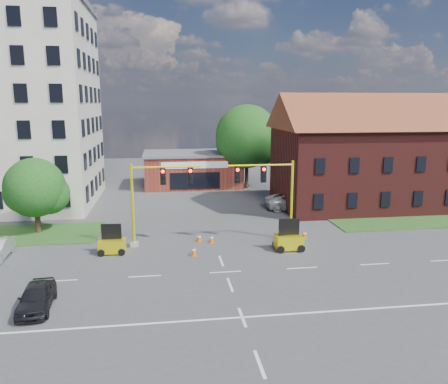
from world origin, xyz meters
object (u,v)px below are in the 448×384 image
at_px(signal_mast_east, 271,191).
at_px(pickup_white, 296,201).
at_px(trailer_east, 289,241).
at_px(signal_mast_west, 155,194).
at_px(trailer_west, 112,244).
at_px(sedan_dark, 36,297).

distance_m(signal_mast_east, pickup_white, 11.20).
bearing_deg(signal_mast_east, trailer_east, -71.60).
bearing_deg(signal_mast_east, signal_mast_west, 180.00).
xyz_separation_m(signal_mast_east, trailer_east, (0.79, -2.38, -3.23)).
xyz_separation_m(trailer_west, pickup_white, (16.78, 10.92, 0.19)).
height_order(trailer_west, pickup_white, trailer_west).
bearing_deg(pickup_white, trailer_east, 162.93).
bearing_deg(pickup_white, signal_mast_east, 154.74).
bearing_deg(trailer_west, pickup_white, 36.73).
xyz_separation_m(signal_mast_east, sedan_dark, (-14.70, -9.63, -3.25)).
bearing_deg(trailer_east, signal_mast_west, 165.92).
bearing_deg(trailer_west, signal_mast_west, 27.64).
bearing_deg(pickup_white, signal_mast_west, 127.15).
relative_size(signal_mast_east, sedan_dark, 1.58).
xyz_separation_m(signal_mast_west, signal_mast_east, (8.71, 0.00, 0.00)).
bearing_deg(sedan_dark, signal_mast_west, 54.37).
bearing_deg(trailer_west, trailer_east, -0.88).
height_order(trailer_east, pickup_white, trailer_east).
bearing_deg(signal_mast_west, pickup_white, 34.91).
relative_size(signal_mast_west, trailer_east, 2.80).
bearing_deg(sedan_dark, pickup_white, 40.52).
height_order(pickup_white, sedan_dark, pickup_white).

